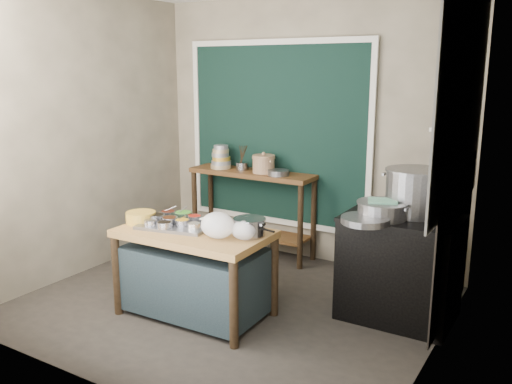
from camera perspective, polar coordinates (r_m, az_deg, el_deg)
The scene contains 30 objects.
floor at distance 4.95m, azimuth -2.82°, elevation -11.81°, with size 3.50×3.00×0.02m, color black.
back_wall at distance 5.84m, azimuth 5.39°, elevation 6.39°, with size 3.50×0.02×2.80m, color gray.
left_wall at distance 5.71m, azimuth -17.85°, elevation 5.68°, with size 0.02×3.00×2.80m, color gray.
right_wall at distance 3.85m, azimuth 19.22°, elevation 2.35°, with size 0.02×3.00×2.80m, color gray.
curtain_panel at distance 5.97m, azimuth 2.17°, elevation 6.09°, with size 2.10×0.02×1.90m, color black.
curtain_frame at distance 5.96m, azimuth 2.13°, elevation 6.08°, with size 2.22×0.03×2.02m, color beige, non-canonical shape.
tile_panel at distance 4.34m, azimuth 20.92°, elevation 9.33°, with size 0.02×1.70×1.70m, color #B2B2AA.
soot_patch at distance 4.64m, azimuth 20.08°, elevation -4.92°, with size 0.01×1.30×1.30m, color black.
wall_shelf at distance 4.67m, azimuth 20.10°, elevation 6.51°, with size 0.22×0.70×0.03m, color beige.
prep_table at distance 4.64m, azimuth -6.42°, elevation -8.45°, with size 1.25×0.72×0.75m, color olive.
back_counter at distance 6.08m, azimuth -0.42°, elevation -2.19°, with size 1.45×0.40×0.95m, color #503016.
stove_block at distance 4.72m, azimuth 14.90°, elevation -7.80°, with size 0.90×0.68×0.85m, color black.
stove_top at distance 4.58m, azimuth 15.21°, elevation -2.64°, with size 0.92×0.69×0.03m, color black.
condiment_tray at distance 4.64m, azimuth -8.33°, elevation -3.43°, with size 0.60×0.43×0.03m, color gray.
condiment_bowls at distance 4.65m, azimuth -8.44°, elevation -2.87°, with size 0.55×0.43×0.06m.
yellow_basin at distance 4.78m, azimuth -12.03°, elevation -2.64°, with size 0.25×0.25×0.10m, color #B19737.
saucepan at distance 4.32m, azimuth -0.70°, elevation -3.71°, with size 0.27×0.27×0.15m, color gray, non-canonical shape.
plastic_bag_a at distance 4.27m, azimuth -4.06°, elevation -3.51°, with size 0.28×0.24×0.21m, color white.
plastic_bag_b at distance 4.23m, azimuth -1.34°, elevation -4.06°, with size 0.20×0.17×0.15m, color white.
bowl_stack at distance 6.15m, azimuth -3.74°, elevation 3.58°, with size 0.23×0.23×0.26m.
utensil_cup at distance 6.04m, azimuth -1.44°, elevation 2.74°, with size 0.14×0.14×0.08m, color gray.
ceramic_crock at distance 5.86m, azimuth 0.81°, elevation 2.87°, with size 0.26×0.26×0.17m, color #9A7454, non-canonical shape.
wide_bowl at distance 5.73m, azimuth 2.38°, elevation 2.04°, with size 0.23×0.23×0.06m, color gray.
stock_pot at distance 4.60m, azimuth 16.29°, elevation 0.00°, with size 0.49×0.49×0.38m, color gray, non-canonical shape.
pot_lid at distance 4.45m, azimuth 18.64°, elevation -0.63°, with size 0.39×0.39×0.02m, color gray.
steamer at distance 4.45m, azimuth 13.14°, elevation -1.87°, with size 0.42×0.42×0.14m, color gray, non-canonical shape.
green_cloth at distance 4.44m, azimuth 13.19°, elevation -0.91°, with size 0.23×0.17×0.02m, color #6AAF8B.
shallow_pan at distance 4.30m, azimuth 11.42°, elevation -2.92°, with size 0.38×0.38×0.05m, color gray.
shelf_bowl_stack at distance 4.60m, azimuth 19.99°, elevation 7.36°, with size 0.16×0.16×0.13m.
shelf_bowl_green at distance 4.89m, azimuth 20.67°, elevation 7.17°, with size 0.13×0.13×0.05m, color gray.
Camera 1 is at (2.53, -3.71, 2.06)m, focal length 38.00 mm.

